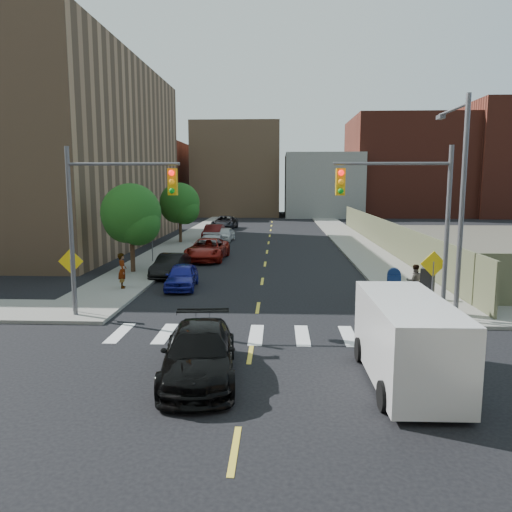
# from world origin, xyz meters

# --- Properties ---
(ground) EXTENTS (160.00, 160.00, 0.00)m
(ground) POSITION_xyz_m (0.00, 0.00, 0.00)
(ground) COLOR black
(ground) RESTS_ON ground
(sidewalk_nw) EXTENTS (3.50, 73.00, 0.15)m
(sidewalk_nw) POSITION_xyz_m (-7.75, 41.50, 0.07)
(sidewalk_nw) COLOR gray
(sidewalk_nw) RESTS_ON ground
(sidewalk_ne) EXTENTS (3.50, 73.00, 0.15)m
(sidewalk_ne) POSITION_xyz_m (7.75, 41.50, 0.07)
(sidewalk_ne) COLOR gray
(sidewalk_ne) RESTS_ON ground
(fence_north) EXTENTS (0.12, 44.00, 2.50)m
(fence_north) POSITION_xyz_m (9.60, 28.00, 1.25)
(fence_north) COLOR #676748
(fence_north) RESTS_ON ground
(building_nw) EXTENTS (22.00, 30.00, 16.00)m
(building_nw) POSITION_xyz_m (-22.00, 30.00, 8.00)
(building_nw) COLOR #8C6B4C
(building_nw) RESTS_ON ground
(bg_bldg_west) EXTENTS (14.00, 18.00, 12.00)m
(bg_bldg_west) POSITION_xyz_m (-22.00, 70.00, 6.00)
(bg_bldg_west) COLOR #592319
(bg_bldg_west) RESTS_ON ground
(bg_bldg_midwest) EXTENTS (14.00, 16.00, 15.00)m
(bg_bldg_midwest) POSITION_xyz_m (-6.00, 72.00, 7.50)
(bg_bldg_midwest) COLOR #8C6B4C
(bg_bldg_midwest) RESTS_ON ground
(bg_bldg_center) EXTENTS (12.00, 16.00, 10.00)m
(bg_bldg_center) POSITION_xyz_m (8.00, 70.00, 5.00)
(bg_bldg_center) COLOR gray
(bg_bldg_center) RESTS_ON ground
(bg_bldg_east) EXTENTS (18.00, 18.00, 16.00)m
(bg_bldg_east) POSITION_xyz_m (22.00, 72.00, 8.00)
(bg_bldg_east) COLOR #592319
(bg_bldg_east) RESTS_ON ground
(bg_bldg_fareast) EXTENTS (14.00, 16.00, 18.00)m
(bg_bldg_fareast) POSITION_xyz_m (38.00, 70.00, 9.00)
(bg_bldg_fareast) COLOR #592319
(bg_bldg_fareast) RESTS_ON ground
(signal_nw) EXTENTS (4.59, 0.30, 7.00)m
(signal_nw) POSITION_xyz_m (-5.98, 6.00, 4.53)
(signal_nw) COLOR #59595E
(signal_nw) RESTS_ON ground
(signal_ne) EXTENTS (4.59, 0.30, 7.00)m
(signal_ne) POSITION_xyz_m (5.98, 6.00, 4.53)
(signal_ne) COLOR #59595E
(signal_ne) RESTS_ON ground
(streetlight_ne) EXTENTS (0.25, 3.70, 9.00)m
(streetlight_ne) POSITION_xyz_m (8.20, 6.90, 5.22)
(streetlight_ne) COLOR #59595E
(streetlight_ne) RESTS_ON ground
(warn_sign_nw) EXTENTS (1.06, 0.06, 2.83)m
(warn_sign_nw) POSITION_xyz_m (-7.80, 6.50, 1.99)
(warn_sign_nw) COLOR #59595E
(warn_sign_nw) RESTS_ON ground
(warn_sign_ne) EXTENTS (1.06, 0.06, 2.83)m
(warn_sign_ne) POSITION_xyz_m (7.20, 6.50, 1.99)
(warn_sign_ne) COLOR #59595E
(warn_sign_ne) RESTS_ON ground
(warn_sign_midwest) EXTENTS (1.06, 0.06, 2.83)m
(warn_sign_midwest) POSITION_xyz_m (-7.80, 20.00, 1.99)
(warn_sign_midwest) COLOR #59595E
(warn_sign_midwest) RESTS_ON ground
(tree_west_near) EXTENTS (3.66, 3.64, 5.52)m
(tree_west_near) POSITION_xyz_m (-8.00, 16.05, 3.48)
(tree_west_near) COLOR #332114
(tree_west_near) RESTS_ON ground
(tree_west_far) EXTENTS (3.66, 3.64, 5.52)m
(tree_west_far) POSITION_xyz_m (-8.00, 31.05, 3.48)
(tree_west_far) COLOR #332114
(tree_west_far) RESTS_ON ground
(parked_car_blue) EXTENTS (1.76, 3.90, 1.30)m
(parked_car_blue) POSITION_xyz_m (-4.20, 11.95, 0.65)
(parked_car_blue) COLOR navy
(parked_car_blue) RESTS_ON ground
(parked_car_black) EXTENTS (1.80, 4.20, 1.35)m
(parked_car_black) POSITION_xyz_m (-5.50, 15.22, 0.67)
(parked_car_black) COLOR black
(parked_car_black) RESTS_ON ground
(parked_car_red) EXTENTS (2.86, 5.71, 1.55)m
(parked_car_red) POSITION_xyz_m (-4.20, 21.63, 0.78)
(parked_car_red) COLOR maroon
(parked_car_red) RESTS_ON ground
(parked_car_silver) EXTENTS (2.35, 5.51, 1.58)m
(parked_car_silver) POSITION_xyz_m (-4.20, 23.69, 0.79)
(parked_car_silver) COLOR #B0B3B8
(parked_car_silver) RESTS_ON ground
(parked_car_white) EXTENTS (1.88, 4.00, 1.32)m
(parked_car_white) POSITION_xyz_m (-4.20, 33.20, 0.66)
(parked_car_white) COLOR silver
(parked_car_white) RESTS_ON ground
(parked_car_maroon) EXTENTS (1.81, 4.67, 1.52)m
(parked_car_maroon) POSITION_xyz_m (-5.29, 33.59, 0.76)
(parked_car_maroon) COLOR #470E0E
(parked_car_maroon) RESTS_ON ground
(parked_car_grey) EXTENTS (2.96, 5.79, 1.56)m
(parked_car_grey) POSITION_xyz_m (-5.50, 45.30, 0.78)
(parked_car_grey) COLOR black
(parked_car_grey) RESTS_ON ground
(black_sedan) EXTENTS (2.55, 5.24, 1.47)m
(black_sedan) POSITION_xyz_m (-1.36, -0.10, 0.73)
(black_sedan) COLOR black
(black_sedan) RESTS_ON ground
(cargo_van) EXTENTS (2.26, 5.29, 2.41)m
(cargo_van) POSITION_xyz_m (4.50, -0.05, 1.27)
(cargo_van) COLOR silver
(cargo_van) RESTS_ON ground
(mailbox) EXTENTS (0.67, 0.55, 1.49)m
(mailbox) POSITION_xyz_m (6.30, 9.33, 0.87)
(mailbox) COLOR navy
(mailbox) RESTS_ON sidewalk_ne
(payphone) EXTENTS (0.69, 0.64, 1.85)m
(payphone) POSITION_xyz_m (7.20, 7.17, 1.07)
(payphone) COLOR black
(payphone) RESTS_ON sidewalk_ne
(pedestrian_west) EXTENTS (0.61, 0.76, 1.83)m
(pedestrian_west) POSITION_xyz_m (-7.14, 11.24, 1.06)
(pedestrian_west) COLOR gray
(pedestrian_west) RESTS_ON sidewalk_nw
(pedestrian_east) EXTENTS (0.80, 0.64, 1.59)m
(pedestrian_east) POSITION_xyz_m (7.36, 9.74, 0.95)
(pedestrian_east) COLOR gray
(pedestrian_east) RESTS_ON sidewalk_ne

